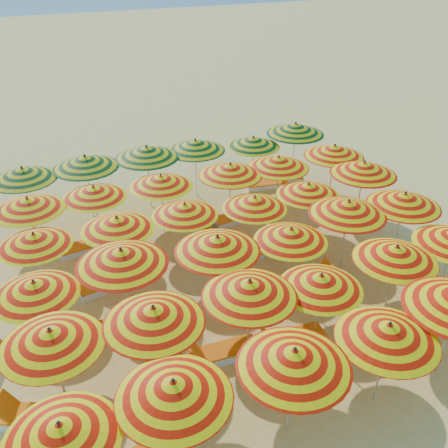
{
  "coord_description": "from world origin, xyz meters",
  "views": [
    {
      "loc": [
        -4.94,
        -11.4,
        9.2
      ],
      "look_at": [
        0.0,
        0.5,
        1.6
      ],
      "focal_mm": 40.0,
      "sensor_mm": 36.0,
      "label": 1
    }
  ],
  "objects_px": {
    "beachgoer_b": "(214,240)",
    "lounger_5": "(23,352)",
    "umbrella_17": "(404,200)",
    "umbrella_8": "(250,289)",
    "lounger_7": "(305,282)",
    "umbrella_2": "(294,358)",
    "umbrella_0": "(61,432)",
    "lounger_12": "(312,198)",
    "lounger_8": "(109,283)",
    "lounger_9": "(239,252)",
    "umbrella_3": "(388,332)",
    "umbrella_9": "(321,282)",
    "umbrella_12": "(35,288)",
    "beachgoer_a": "(115,251)",
    "umbrella_29": "(334,151)",
    "lounger_14": "(284,178)",
    "lounger_11": "(216,223)",
    "umbrella_16": "(348,208)",
    "lounger_6": "(108,329)",
    "umbrella_7": "(154,315)",
    "umbrella_22": "(308,189)",
    "umbrella_25": "(94,192)",
    "lounger_13": "(267,184)",
    "umbrella_1": "(174,389)",
    "umbrella_28": "(278,162)",
    "umbrella_27": "(230,170)",
    "umbrella_26": "(161,181)",
    "umbrella_21": "(255,203)",
    "lounger_3": "(222,352)",
    "lounger_10": "(87,246)",
    "umbrella_32": "(147,152)",
    "lounger_2": "(39,416)",
    "umbrella_14": "(217,244)",
    "umbrella_24": "(28,204)",
    "umbrella_20": "(185,209)",
    "umbrella_33": "(195,145)",
    "umbrella_19": "(117,223)",
    "umbrella_34": "(253,142)",
    "umbrella_10": "(396,253)",
    "lounger_4": "(290,339)"
  },
  "relations": [
    {
      "from": "beachgoer_b",
      "to": "lounger_5",
      "type": "bearing_deg",
      "value": 3.95
    },
    {
      "from": "umbrella_17",
      "to": "umbrella_8",
      "type": "bearing_deg",
      "value": -160.93
    },
    {
      "from": "lounger_7",
      "to": "umbrella_2",
      "type": "bearing_deg",
      "value": -123.2
    },
    {
      "from": "umbrella_0",
      "to": "lounger_12",
      "type": "height_order",
      "value": "umbrella_0"
    },
    {
      "from": "umbrella_0",
      "to": "lounger_8",
      "type": "relative_size",
      "value": 1.45
    },
    {
      "from": "lounger_9",
      "to": "lounger_7",
      "type": "bearing_deg",
      "value": -44.64
    },
    {
      "from": "umbrella_3",
      "to": "umbrella_9",
      "type": "height_order",
      "value": "umbrella_3"
    },
    {
      "from": "umbrella_12",
      "to": "beachgoer_a",
      "type": "distance_m",
      "value": 3.94
    },
    {
      "from": "umbrella_29",
      "to": "lounger_14",
      "type": "bearing_deg",
      "value": 109.39
    },
    {
      "from": "lounger_8",
      "to": "lounger_11",
      "type": "distance_m",
      "value": 4.72
    },
    {
      "from": "umbrella_16",
      "to": "lounger_8",
      "type": "height_order",
      "value": "umbrella_16"
    },
    {
      "from": "lounger_11",
      "to": "lounger_6",
      "type": "bearing_deg",
      "value": 33.01
    },
    {
      "from": "umbrella_8",
      "to": "umbrella_7",
      "type": "bearing_deg",
      "value": -179.17
    },
    {
      "from": "lounger_6",
      "to": "umbrella_22",
      "type": "bearing_deg",
      "value": -156.11
    },
    {
      "from": "umbrella_25",
      "to": "beachgoer_a",
      "type": "distance_m",
      "value": 2.09
    },
    {
      "from": "umbrella_3",
      "to": "lounger_13",
      "type": "bearing_deg",
      "value": 75.82
    },
    {
      "from": "umbrella_1",
      "to": "umbrella_3",
      "type": "xyz_separation_m",
      "value": [
        4.56,
        -0.26,
        -0.01
      ]
    },
    {
      "from": "umbrella_25",
      "to": "umbrella_28",
      "type": "bearing_deg",
      "value": -3.48
    },
    {
      "from": "lounger_5",
      "to": "umbrella_3",
      "type": "bearing_deg",
      "value": 162.73
    },
    {
      "from": "umbrella_7",
      "to": "umbrella_9",
      "type": "xyz_separation_m",
      "value": [
        4.08,
        -0.17,
        -0.17
      ]
    },
    {
      "from": "umbrella_27",
      "to": "umbrella_26",
      "type": "bearing_deg",
      "value": 173.62
    },
    {
      "from": "lounger_9",
      "to": "lounger_12",
      "type": "distance_m",
      "value": 4.89
    },
    {
      "from": "umbrella_9",
      "to": "umbrella_29",
      "type": "distance_m",
      "value": 8.0
    },
    {
      "from": "umbrella_0",
      "to": "umbrella_7",
      "type": "distance_m",
      "value": 3.02
    },
    {
      "from": "umbrella_21",
      "to": "lounger_7",
      "type": "bearing_deg",
      "value": -72.8
    },
    {
      "from": "umbrella_0",
      "to": "lounger_13",
      "type": "relative_size",
      "value": 1.45
    },
    {
      "from": "umbrella_1",
      "to": "lounger_11",
      "type": "distance_m",
      "value": 9.39
    },
    {
      "from": "beachgoer_a",
      "to": "lounger_3",
      "type": "bearing_deg",
      "value": 171.75
    },
    {
      "from": "umbrella_28",
      "to": "lounger_10",
      "type": "bearing_deg",
      "value": 178.48
    },
    {
      "from": "umbrella_9",
      "to": "umbrella_17",
      "type": "relative_size",
      "value": 1.0
    },
    {
      "from": "lounger_6",
      "to": "lounger_7",
      "type": "bearing_deg",
      "value": -174.73
    },
    {
      "from": "umbrella_29",
      "to": "umbrella_32",
      "type": "relative_size",
      "value": 1.1
    },
    {
      "from": "umbrella_1",
      "to": "umbrella_9",
      "type": "xyz_separation_m",
      "value": [
        4.28,
        1.87,
        -0.13
      ]
    },
    {
      "from": "umbrella_21",
      "to": "lounger_2",
      "type": "distance_m",
      "value": 8.38
    },
    {
      "from": "umbrella_14",
      "to": "umbrella_24",
      "type": "relative_size",
      "value": 1.01
    },
    {
      "from": "umbrella_12",
      "to": "umbrella_20",
      "type": "distance_m",
      "value": 5.09
    },
    {
      "from": "umbrella_33",
      "to": "beachgoer_a",
      "type": "bearing_deg",
      "value": -136.98
    },
    {
      "from": "umbrella_8",
      "to": "umbrella_19",
      "type": "height_order",
      "value": "umbrella_8"
    },
    {
      "from": "umbrella_1",
      "to": "lounger_7",
      "type": "relative_size",
      "value": 1.64
    },
    {
      "from": "umbrella_7",
      "to": "umbrella_34",
      "type": "xyz_separation_m",
      "value": [
        6.45,
        8.61,
        -0.11
      ]
    },
    {
      "from": "umbrella_10",
      "to": "lounger_11",
      "type": "height_order",
      "value": "umbrella_10"
    },
    {
      "from": "umbrella_10",
      "to": "umbrella_2",
      "type": "bearing_deg",
      "value": -152.17
    },
    {
      "from": "umbrella_28",
      "to": "lounger_5",
      "type": "distance_m",
      "value": 10.29
    },
    {
      "from": "umbrella_14",
      "to": "lounger_7",
      "type": "relative_size",
      "value": 1.63
    },
    {
      "from": "lounger_8",
      "to": "lounger_12",
      "type": "xyz_separation_m",
      "value": [
        8.5,
        2.45,
        0.0
      ]
    },
    {
      "from": "umbrella_14",
      "to": "umbrella_25",
      "type": "distance_m",
      "value": 5.23
    },
    {
      "from": "lounger_6",
      "to": "umbrella_3",
      "type": "bearing_deg",
      "value": 146.48
    },
    {
      "from": "umbrella_1",
      "to": "beachgoer_b",
      "type": "bearing_deg",
      "value": 62.79
    },
    {
      "from": "umbrella_20",
      "to": "umbrella_7",
      "type": "bearing_deg",
      "value": -116.11
    },
    {
      "from": "lounger_4",
      "to": "lounger_5",
      "type": "bearing_deg",
      "value": -14.63
    }
  ]
}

